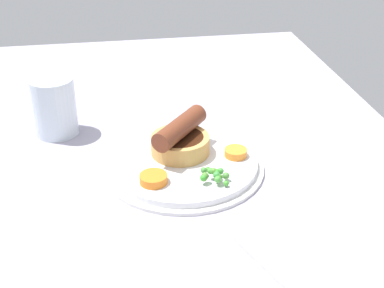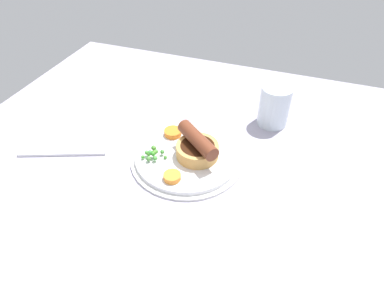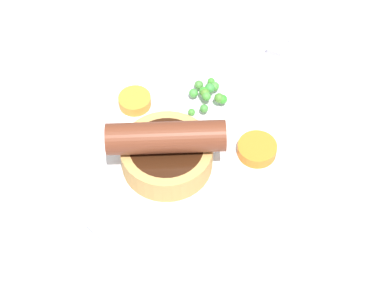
{
  "view_description": "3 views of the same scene",
  "coord_description": "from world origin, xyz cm",
  "px_view_note": "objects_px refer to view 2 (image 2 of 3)",
  "views": [
    {
      "loc": [
        -68.32,
        5.5,
        43.6
      ],
      "look_at": [
        -3.91,
        -5.25,
        6.9
      ],
      "focal_mm": 50.0,
      "sensor_mm": 36.0,
      "label": 1
    },
    {
      "loc": [
        14.58,
        -52.46,
        50.0
      ],
      "look_at": [
        -3.45,
        -2.33,
        5.73
      ],
      "focal_mm": 32.0,
      "sensor_mm": 36.0,
      "label": 2
    },
    {
      "loc": [
        19.28,
        23.5,
        53.83
      ],
      "look_at": [
        -4.31,
        -3.26,
        5.86
      ],
      "focal_mm": 60.0,
      "sensor_mm": 36.0,
      "label": 3
    }
  ],
  "objects_px": {
    "carrot_slice_0": "(173,132)",
    "drinking_glass": "(274,106)",
    "dinner_plate": "(187,157)",
    "fork": "(62,153)",
    "carrot_slice_2": "(172,177)",
    "pea_pile": "(153,153)",
    "sausage_pudding": "(197,147)"
  },
  "relations": [
    {
      "from": "drinking_glass",
      "to": "dinner_plate",
      "type": "bearing_deg",
      "value": -127.46
    },
    {
      "from": "fork",
      "to": "drinking_glass",
      "type": "relative_size",
      "value": 1.93
    },
    {
      "from": "sausage_pudding",
      "to": "drinking_glass",
      "type": "relative_size",
      "value": 1.08
    },
    {
      "from": "sausage_pudding",
      "to": "drinking_glass",
      "type": "xyz_separation_m",
      "value": [
        0.12,
        0.18,
        0.01
      ]
    },
    {
      "from": "carrot_slice_2",
      "to": "fork",
      "type": "relative_size",
      "value": 0.18
    },
    {
      "from": "pea_pile",
      "to": "fork",
      "type": "relative_size",
      "value": 0.27
    },
    {
      "from": "sausage_pudding",
      "to": "dinner_plate",
      "type": "bearing_deg",
      "value": -136.96
    },
    {
      "from": "dinner_plate",
      "to": "carrot_slice_2",
      "type": "relative_size",
      "value": 7.06
    },
    {
      "from": "fork",
      "to": "dinner_plate",
      "type": "bearing_deg",
      "value": -4.95
    },
    {
      "from": "carrot_slice_0",
      "to": "drinking_glass",
      "type": "xyz_separation_m",
      "value": [
        0.19,
        0.14,
        0.03
      ]
    },
    {
      "from": "carrot_slice_2",
      "to": "carrot_slice_0",
      "type": "bearing_deg",
      "value": 111.73
    },
    {
      "from": "pea_pile",
      "to": "drinking_glass",
      "type": "distance_m",
      "value": 0.3
    },
    {
      "from": "sausage_pudding",
      "to": "fork",
      "type": "distance_m",
      "value": 0.28
    },
    {
      "from": "carrot_slice_0",
      "to": "drinking_glass",
      "type": "distance_m",
      "value": 0.24
    },
    {
      "from": "pea_pile",
      "to": "fork",
      "type": "bearing_deg",
      "value": -167.34
    },
    {
      "from": "sausage_pudding",
      "to": "carrot_slice_2",
      "type": "distance_m",
      "value": 0.08
    },
    {
      "from": "dinner_plate",
      "to": "fork",
      "type": "relative_size",
      "value": 1.28
    },
    {
      "from": "fork",
      "to": "drinking_glass",
      "type": "distance_m",
      "value": 0.47
    },
    {
      "from": "carrot_slice_0",
      "to": "dinner_plate",
      "type": "bearing_deg",
      "value": -43.38
    },
    {
      "from": "pea_pile",
      "to": "sausage_pudding",
      "type": "bearing_deg",
      "value": 21.72
    },
    {
      "from": "sausage_pudding",
      "to": "pea_pile",
      "type": "relative_size",
      "value": 2.08
    },
    {
      "from": "dinner_plate",
      "to": "drinking_glass",
      "type": "height_order",
      "value": "drinking_glass"
    },
    {
      "from": "dinner_plate",
      "to": "sausage_pudding",
      "type": "height_order",
      "value": "sausage_pudding"
    },
    {
      "from": "drinking_glass",
      "to": "carrot_slice_0",
      "type": "bearing_deg",
      "value": -144.67
    },
    {
      "from": "carrot_slice_2",
      "to": "fork",
      "type": "bearing_deg",
      "value": 179.51
    },
    {
      "from": "pea_pile",
      "to": "carrot_slice_2",
      "type": "bearing_deg",
      "value": -36.63
    },
    {
      "from": "carrot_slice_2",
      "to": "fork",
      "type": "distance_m",
      "value": 0.25
    },
    {
      "from": "pea_pile",
      "to": "carrot_slice_2",
      "type": "height_order",
      "value": "pea_pile"
    },
    {
      "from": "sausage_pudding",
      "to": "carrot_slice_2",
      "type": "height_order",
      "value": "sausage_pudding"
    },
    {
      "from": "dinner_plate",
      "to": "sausage_pudding",
      "type": "relative_size",
      "value": 2.29
    },
    {
      "from": "dinner_plate",
      "to": "drinking_glass",
      "type": "xyz_separation_m",
      "value": [
        0.14,
        0.18,
        0.04
      ]
    },
    {
      "from": "sausage_pudding",
      "to": "carrot_slice_0",
      "type": "xyz_separation_m",
      "value": [
        -0.07,
        0.05,
        -0.02
      ]
    }
  ]
}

